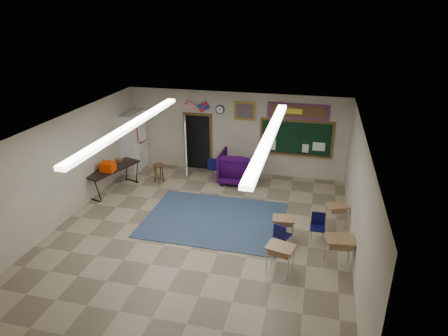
% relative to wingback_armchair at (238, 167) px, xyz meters
% --- Properties ---
extents(floor, '(9.00, 9.00, 0.00)m').
position_rel_wingback_armchair_xyz_m(floor, '(-0.31, -3.60, -0.56)').
color(floor, gray).
rests_on(floor, ground).
extents(back_wall, '(8.00, 0.04, 3.00)m').
position_rel_wingback_armchair_xyz_m(back_wall, '(-0.31, 0.90, 0.94)').
color(back_wall, '#C1B59C').
rests_on(back_wall, floor).
extents(front_wall, '(8.00, 0.04, 3.00)m').
position_rel_wingback_armchair_xyz_m(front_wall, '(-0.31, -8.10, 0.94)').
color(front_wall, '#C1B59C').
rests_on(front_wall, floor).
extents(left_wall, '(0.04, 9.00, 3.00)m').
position_rel_wingback_armchair_xyz_m(left_wall, '(-4.31, -3.60, 0.94)').
color(left_wall, '#C1B59C').
rests_on(left_wall, floor).
extents(right_wall, '(0.04, 9.00, 3.00)m').
position_rel_wingback_armchair_xyz_m(right_wall, '(3.69, -3.60, 0.94)').
color(right_wall, '#C1B59C').
rests_on(right_wall, floor).
extents(ceiling, '(8.00, 9.00, 0.04)m').
position_rel_wingback_armchair_xyz_m(ceiling, '(-0.31, -3.60, 2.44)').
color(ceiling, silver).
rests_on(ceiling, back_wall).
extents(area_rug, '(4.00, 3.00, 0.02)m').
position_rel_wingback_armchair_xyz_m(area_rug, '(-0.11, -2.80, -0.55)').
color(area_rug, '#30425B').
rests_on(area_rug, floor).
extents(fluorescent_strips, '(3.86, 6.00, 0.10)m').
position_rel_wingback_armchair_xyz_m(fluorescent_strips, '(-0.31, -3.60, 2.38)').
color(fluorescent_strips, white).
rests_on(fluorescent_strips, ceiling).
extents(doorway, '(1.10, 0.89, 2.16)m').
position_rel_wingback_armchair_xyz_m(doorway, '(-1.81, 0.76, 0.50)').
color(doorway, black).
rests_on(doorway, back_wall).
extents(chalkboard, '(2.55, 0.14, 1.30)m').
position_rel_wingback_armchair_xyz_m(chalkboard, '(1.89, 0.87, 0.90)').
color(chalkboard, brown).
rests_on(chalkboard, back_wall).
extents(bulletin_board, '(2.10, 0.05, 0.55)m').
position_rel_wingback_armchair_xyz_m(bulletin_board, '(1.89, 0.87, 1.89)').
color(bulletin_board, '#B31E0F').
rests_on(bulletin_board, back_wall).
extents(framed_art_print, '(0.75, 0.05, 0.65)m').
position_rel_wingback_armchair_xyz_m(framed_art_print, '(0.04, 0.87, 1.79)').
color(framed_art_print, '#A37B1F').
rests_on(framed_art_print, back_wall).
extents(wall_clock, '(0.32, 0.05, 0.32)m').
position_rel_wingback_armchair_xyz_m(wall_clock, '(-0.86, 0.87, 1.79)').
color(wall_clock, black).
rests_on(wall_clock, back_wall).
extents(wall_flags, '(1.16, 0.06, 0.70)m').
position_rel_wingback_armchair_xyz_m(wall_flags, '(-1.71, 0.84, 1.92)').
color(wall_flags, red).
rests_on(wall_flags, back_wall).
extents(storage_cabinet, '(0.59, 1.25, 2.20)m').
position_rel_wingback_armchair_xyz_m(storage_cabinet, '(-4.02, 0.25, 0.54)').
color(storage_cabinet, silver).
rests_on(storage_cabinet, floor).
extents(wingback_armchair, '(1.22, 1.25, 1.12)m').
position_rel_wingback_armchair_xyz_m(wingback_armchair, '(0.00, 0.00, 0.00)').
color(wingback_armchair, '#220532').
rests_on(wingback_armchair, floor).
extents(student_chair_reading, '(0.46, 0.46, 0.89)m').
position_rel_wingback_armchair_xyz_m(student_chair_reading, '(-0.82, -0.05, -0.12)').
color(student_chair_reading, '#080932').
rests_on(student_chair_reading, floor).
extents(student_chair_desk_a, '(0.50, 0.50, 0.76)m').
position_rel_wingback_armchair_xyz_m(student_chair_desk_a, '(1.97, -3.82, -0.18)').
color(student_chair_desk_a, '#080932').
rests_on(student_chair_desk_a, floor).
extents(student_chair_desk_b, '(0.41, 0.41, 0.79)m').
position_rel_wingback_armchair_xyz_m(student_chair_desk_b, '(2.83, -3.27, -0.17)').
color(student_chair_desk_b, '#080932').
rests_on(student_chair_desk_b, floor).
extents(student_desk_front_left, '(0.61, 0.48, 0.69)m').
position_rel_wingback_armchair_xyz_m(student_desk_front_left, '(1.95, -3.44, -0.18)').
color(student_desk_front_left, olive).
rests_on(student_desk_front_left, floor).
extents(student_desk_front_right, '(0.67, 0.60, 0.67)m').
position_rel_wingback_armchair_xyz_m(student_desk_front_right, '(3.32, -2.34, -0.19)').
color(student_desk_front_right, olive).
rests_on(student_desk_front_right, floor).
extents(student_desk_back_left, '(0.71, 0.59, 0.75)m').
position_rel_wingback_armchair_xyz_m(student_desk_back_left, '(2.02, -4.86, -0.14)').
color(student_desk_back_left, olive).
rests_on(student_desk_back_left, floor).
extents(student_desk_back_right, '(0.72, 0.57, 0.80)m').
position_rel_wingback_armchair_xyz_m(student_desk_back_right, '(3.34, -4.29, -0.12)').
color(student_desk_back_right, olive).
rests_on(student_desk_back_right, floor).
extents(folding_table, '(1.23, 2.09, 1.13)m').
position_rel_wingback_armchair_xyz_m(folding_table, '(-3.91, -1.69, -0.11)').
color(folding_table, black).
rests_on(folding_table, floor).
extents(wooden_stool, '(0.38, 0.38, 0.67)m').
position_rel_wingback_armchair_xyz_m(wooden_stool, '(-2.69, -0.69, -0.22)').
color(wooden_stool, '#543819').
rests_on(wooden_stool, floor).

